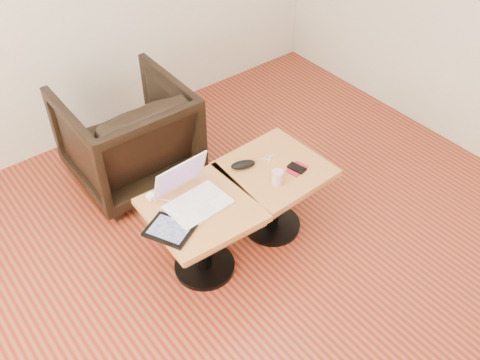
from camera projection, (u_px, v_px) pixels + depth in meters
room_shell at (276, 142)px, 1.85m from camera, size 4.52×4.52×2.71m
side_table_left at (202, 224)px, 2.90m from camera, size 0.57×0.57×0.49m
side_table_right at (274, 183)px, 3.15m from camera, size 0.56×0.56×0.49m
laptop at (192, 195)px, 2.82m from camera, size 0.34×0.31×0.23m
tablet at (170, 230)px, 2.69m from camera, size 0.27×0.29×0.02m
charging_adapter at (151, 196)px, 2.87m from camera, size 0.05×0.05×0.02m
glasses_case at (243, 165)px, 3.05m from camera, size 0.16×0.11×0.05m
striped_cup at (277, 177)px, 2.94m from camera, size 0.08×0.08×0.08m
earbuds_tangle at (268, 158)px, 3.12m from camera, size 0.08×0.05×0.02m
phone_on_sleeve at (297, 168)px, 3.05m from camera, size 0.13×0.12×0.01m
armchair at (128, 135)px, 3.53m from camera, size 0.77×0.79×0.71m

